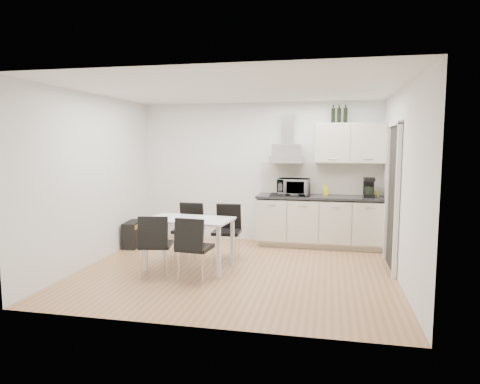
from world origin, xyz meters
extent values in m
plane|color=tan|center=(0.00, 0.00, 0.00)|extent=(4.50, 4.50, 0.00)
cube|color=white|center=(0.00, 2.00, 1.30)|extent=(4.50, 0.10, 2.60)
cube|color=white|center=(0.00, -2.00, 1.30)|extent=(4.50, 0.10, 2.60)
cube|color=white|center=(-2.25, 0.00, 1.30)|extent=(0.10, 4.00, 2.60)
cube|color=white|center=(2.25, 0.00, 1.30)|extent=(0.10, 4.00, 2.60)
plane|color=white|center=(0.00, 0.00, 2.60)|extent=(4.50, 4.50, 0.00)
cube|color=white|center=(2.21, 0.55, 1.05)|extent=(0.08, 1.04, 2.10)
cube|color=beige|center=(1.15, 1.74, 0.05)|extent=(2.16, 0.52, 0.10)
cube|color=silver|center=(1.15, 1.70, 0.48)|extent=(2.20, 0.60, 0.76)
cube|color=#27272A|center=(1.15, 1.69, 0.90)|extent=(2.22, 0.64, 0.04)
cube|color=beige|center=(1.15, 1.99, 1.21)|extent=(2.20, 0.02, 0.58)
cube|color=silver|center=(1.65, 1.82, 1.85)|extent=(1.20, 0.35, 0.70)
cube|color=silver|center=(0.55, 1.78, 1.65)|extent=(0.60, 0.46, 0.30)
cube|color=silver|center=(0.55, 1.89, 2.10)|extent=(0.22, 0.20, 0.55)
imported|color=silver|center=(0.69, 1.68, 1.10)|extent=(0.57, 0.35, 0.37)
cube|color=yellow|center=(1.25, 1.80, 1.01)|extent=(0.08, 0.04, 0.18)
cylinder|color=brown|center=(2.08, 1.65, 0.98)|extent=(0.04, 0.04, 0.11)
cylinder|color=#4C6626|center=(2.14, 1.65, 0.98)|extent=(0.04, 0.04, 0.11)
cylinder|color=black|center=(1.35, 1.82, 2.36)|extent=(0.07, 0.07, 0.32)
cylinder|color=black|center=(1.45, 1.82, 2.36)|extent=(0.07, 0.07, 0.32)
cylinder|color=black|center=(1.56, 1.82, 2.36)|extent=(0.07, 0.07, 0.32)
cube|color=white|center=(-0.70, -0.06, 0.73)|extent=(1.30, 0.82, 0.03)
cube|color=white|center=(-1.29, -0.30, 0.36)|extent=(0.05, 0.05, 0.72)
cube|color=white|center=(-0.16, -0.41, 0.36)|extent=(0.05, 0.05, 0.72)
cube|color=white|center=(-1.23, 0.30, 0.36)|extent=(0.05, 0.05, 0.72)
cube|color=white|center=(-0.10, 0.19, 0.36)|extent=(0.05, 0.05, 0.72)
cube|color=black|center=(-2.12, 1.00, 0.23)|extent=(0.30, 0.57, 0.46)
cube|color=gold|center=(-2.00, 1.00, 0.39)|extent=(0.07, 0.49, 0.07)
cube|color=black|center=(-1.48, 1.90, 0.16)|extent=(0.24, 0.23, 0.33)
camera|label=1|loc=(1.30, -5.97, 1.86)|focal=32.00mm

